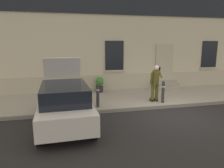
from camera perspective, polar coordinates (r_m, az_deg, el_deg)
name	(u,v)px	position (r m, az deg, el deg)	size (l,w,h in m)	color
ground_plane	(173,115)	(8.99, 16.42, -8.20)	(80.00, 80.00, 0.00)	#232326
sidewalk	(147,97)	(11.38, 9.53, -3.46)	(24.00, 3.60, 0.15)	#99968E
curb_edge	(163,107)	(9.75, 13.73, -6.08)	(24.00, 0.12, 0.15)	gray
building_facade	(133,30)	(13.37, 5.84, 14.56)	(24.00, 1.52, 7.50)	beige
entrance_stoop	(166,85)	(13.34, 14.47, -0.36)	(1.61, 0.96, 0.48)	#9E998E
hatchback_car_white	(65,103)	(7.63, -12.81, -5.18)	(1.89, 4.12, 2.34)	white
bollard_near_person	(163,91)	(10.03, 13.81, -1.84)	(0.15, 0.15, 1.04)	#333338
bollard_far_left	(98,94)	(9.07, -3.93, -2.88)	(0.15, 0.15, 1.04)	#333338
person_on_phone	(155,81)	(10.04, 11.79, 0.81)	(0.51, 0.49, 1.75)	#514C1E
planter_olive	(66,87)	(11.43, -12.56, -0.78)	(0.44, 0.44, 0.86)	#606B38
planter_charcoal	(100,84)	(11.91, -3.38, -0.05)	(0.44, 0.44, 0.86)	#2D2D30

